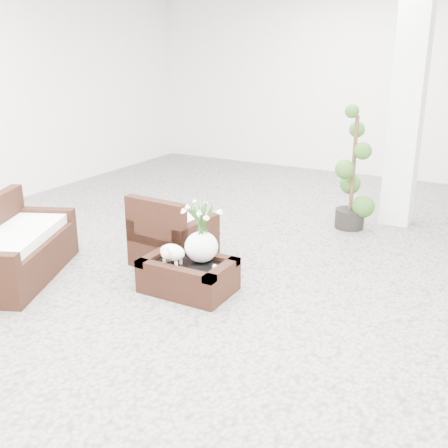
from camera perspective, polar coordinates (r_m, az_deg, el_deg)
The scene contains 9 objects.
ground at distance 5.95m, azimuth 0.47°, elevation -5.40°, with size 11.00×11.00×0.00m, color gray.
column at distance 7.74m, azimuth 18.96°, elevation 12.63°, with size 0.40×0.40×3.50m, color white.
coffee_table at distance 5.53m, azimuth -3.80°, elevation -5.60°, with size 0.90×0.60×0.31m, color #32180E.
sheep_figurine at distance 5.42m, azimuth -5.50°, elevation -3.19°, with size 0.28×0.23×0.21m, color white.
planter_narcissus at distance 5.36m, azimuth -2.45°, elevation 0.00°, with size 0.44×0.44×0.80m, color white, non-canonical shape.
tealight at distance 5.34m, azimuth -1.00°, elevation -4.49°, with size 0.04×0.04×0.03m, color white.
armchair at distance 6.17m, azimuth -5.36°, elevation -0.48°, with size 0.78×0.75×0.83m, color #32180E.
loveseat at distance 6.16m, azimuth -21.18°, elevation -1.68°, with size 1.57×0.75×0.84m, color #32180E.
topiary at distance 7.43m, azimuth 13.55°, elevation 5.66°, with size 0.44×0.44×1.65m, color #284B18, non-canonical shape.
Camera 1 is at (2.59, -4.79, 2.41)m, focal length 43.13 mm.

